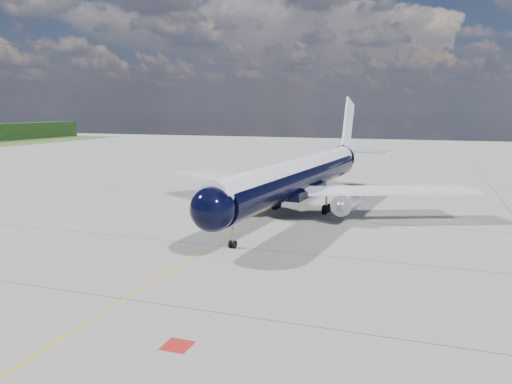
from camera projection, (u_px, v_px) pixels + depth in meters
ground at (273, 207)px, 67.68m from camera, size 320.00×320.00×0.00m
taxiway_centerline at (262, 215)px, 63.03m from camera, size 0.16×160.00×0.01m
red_marking at (177, 345)px, 28.23m from camera, size 1.60×1.60×0.01m
main_airliner at (301, 175)px, 64.35m from camera, size 43.07×52.65×15.21m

